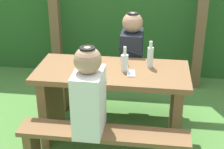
{
  "coord_description": "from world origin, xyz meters",
  "views": [
    {
      "loc": [
        0.38,
        -2.78,
        1.97
      ],
      "look_at": [
        0.0,
        0.0,
        0.69
      ],
      "focal_mm": 53.96,
      "sensor_mm": 36.0,
      "label": 1
    }
  ],
  "objects_px": {
    "person_black_coat": "(132,49)",
    "bottle_right": "(150,56)",
    "picnic_table": "(112,93)",
    "bottle_left": "(125,62)",
    "person_white_shirt": "(89,94)",
    "cell_phone": "(131,73)",
    "bench_far": "(118,87)",
    "drinking_glass": "(124,60)",
    "bench_near": "(103,143)"
  },
  "relations": [
    {
      "from": "picnic_table",
      "to": "bottle_left",
      "type": "height_order",
      "value": "bottle_left"
    },
    {
      "from": "bottle_left",
      "to": "cell_phone",
      "type": "distance_m",
      "value": 0.12
    },
    {
      "from": "bottle_right",
      "to": "bench_far",
      "type": "bearing_deg",
      "value": 129.49
    },
    {
      "from": "drinking_glass",
      "to": "bottle_right",
      "type": "distance_m",
      "value": 0.25
    },
    {
      "from": "bottle_left",
      "to": "bottle_right",
      "type": "bearing_deg",
      "value": 29.55
    },
    {
      "from": "cell_phone",
      "to": "person_white_shirt",
      "type": "bearing_deg",
      "value": -128.69
    },
    {
      "from": "bench_far",
      "to": "drinking_glass",
      "type": "xyz_separation_m",
      "value": [
        0.1,
        -0.39,
        0.48
      ]
    },
    {
      "from": "bench_far",
      "to": "person_white_shirt",
      "type": "relative_size",
      "value": 1.95
    },
    {
      "from": "bench_far",
      "to": "bottle_left",
      "type": "xyz_separation_m",
      "value": [
        0.12,
        -0.54,
        0.52
      ]
    },
    {
      "from": "picnic_table",
      "to": "cell_phone",
      "type": "bearing_deg",
      "value": -21.43
    },
    {
      "from": "bottle_right",
      "to": "cell_phone",
      "type": "xyz_separation_m",
      "value": [
        -0.16,
        -0.18,
        -0.1
      ]
    },
    {
      "from": "drinking_glass",
      "to": "bench_far",
      "type": "bearing_deg",
      "value": 104.17
    },
    {
      "from": "person_white_shirt",
      "to": "cell_phone",
      "type": "relative_size",
      "value": 5.14
    },
    {
      "from": "picnic_table",
      "to": "bench_near",
      "type": "bearing_deg",
      "value": -90.0
    },
    {
      "from": "picnic_table",
      "to": "person_black_coat",
      "type": "bearing_deg",
      "value": 75.26
    },
    {
      "from": "picnic_table",
      "to": "bench_far",
      "type": "bearing_deg",
      "value": 90.0
    },
    {
      "from": "picnic_table",
      "to": "bench_near",
      "type": "distance_m",
      "value": 0.56
    },
    {
      "from": "bench_far",
      "to": "bottle_left",
      "type": "bearing_deg",
      "value": -77.73
    },
    {
      "from": "bench_near",
      "to": "person_black_coat",
      "type": "distance_m",
      "value": 1.14
    },
    {
      "from": "bench_far",
      "to": "bottle_right",
      "type": "height_order",
      "value": "bottle_right"
    },
    {
      "from": "person_black_coat",
      "to": "bottle_right",
      "type": "distance_m",
      "value": 0.46
    },
    {
      "from": "bench_near",
      "to": "cell_phone",
      "type": "height_order",
      "value": "cell_phone"
    },
    {
      "from": "bench_near",
      "to": "cell_phone",
      "type": "xyz_separation_m",
      "value": [
        0.18,
        0.45,
        0.44
      ]
    },
    {
      "from": "bottle_right",
      "to": "cell_phone",
      "type": "relative_size",
      "value": 1.77
    },
    {
      "from": "person_white_shirt",
      "to": "person_black_coat",
      "type": "height_order",
      "value": "same"
    },
    {
      "from": "picnic_table",
      "to": "bottle_left",
      "type": "xyz_separation_m",
      "value": [
        0.12,
        -0.01,
        0.32
      ]
    },
    {
      "from": "person_black_coat",
      "to": "bottle_left",
      "type": "xyz_separation_m",
      "value": [
        -0.02,
        -0.53,
        0.07
      ]
    },
    {
      "from": "bench_near",
      "to": "person_black_coat",
      "type": "height_order",
      "value": "person_black_coat"
    },
    {
      "from": "bench_near",
      "to": "person_black_coat",
      "type": "relative_size",
      "value": 1.95
    },
    {
      "from": "picnic_table",
      "to": "cell_phone",
      "type": "height_order",
      "value": "cell_phone"
    },
    {
      "from": "bench_far",
      "to": "cell_phone",
      "type": "bearing_deg",
      "value": -73.21
    },
    {
      "from": "person_black_coat",
      "to": "cell_phone",
      "type": "bearing_deg",
      "value": -85.9
    },
    {
      "from": "bottle_left",
      "to": "bench_far",
      "type": "bearing_deg",
      "value": 102.27
    },
    {
      "from": "bench_far",
      "to": "bench_near",
      "type": "bearing_deg",
      "value": -90.0
    },
    {
      "from": "picnic_table",
      "to": "cell_phone",
      "type": "relative_size",
      "value": 10.0
    },
    {
      "from": "bench_far",
      "to": "cell_phone",
      "type": "relative_size",
      "value": 10.0
    },
    {
      "from": "bench_far",
      "to": "drinking_glass",
      "type": "distance_m",
      "value": 0.62
    },
    {
      "from": "person_white_shirt",
      "to": "bottle_left",
      "type": "xyz_separation_m",
      "value": [
        0.23,
        0.51,
        0.07
      ]
    },
    {
      "from": "bottle_left",
      "to": "bottle_right",
      "type": "distance_m",
      "value": 0.26
    },
    {
      "from": "picnic_table",
      "to": "person_black_coat",
      "type": "distance_m",
      "value": 0.59
    },
    {
      "from": "picnic_table",
      "to": "bench_far",
      "type": "relative_size",
      "value": 1.0
    },
    {
      "from": "person_black_coat",
      "to": "bottle_right",
      "type": "bearing_deg",
      "value": -63.68
    },
    {
      "from": "bench_far",
      "to": "bottle_left",
      "type": "relative_size",
      "value": 6.07
    },
    {
      "from": "bench_near",
      "to": "person_white_shirt",
      "type": "xyz_separation_m",
      "value": [
        -0.11,
        0.0,
        0.45
      ]
    },
    {
      "from": "bench_far",
      "to": "cell_phone",
      "type": "xyz_separation_m",
      "value": [
        0.18,
        -0.59,
        0.44
      ]
    },
    {
      "from": "bench_far",
      "to": "bottle_right",
      "type": "bearing_deg",
      "value": -50.51
    },
    {
      "from": "person_black_coat",
      "to": "bench_near",
      "type": "bearing_deg",
      "value": -97.47
    },
    {
      "from": "person_white_shirt",
      "to": "bottle_left",
      "type": "bearing_deg",
      "value": 65.98
    },
    {
      "from": "person_white_shirt",
      "to": "bottle_right",
      "type": "xyz_separation_m",
      "value": [
        0.45,
        0.63,
        0.09
      ]
    },
    {
      "from": "person_white_shirt",
      "to": "picnic_table",
      "type": "bearing_deg",
      "value": 78.13
    }
  ]
}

